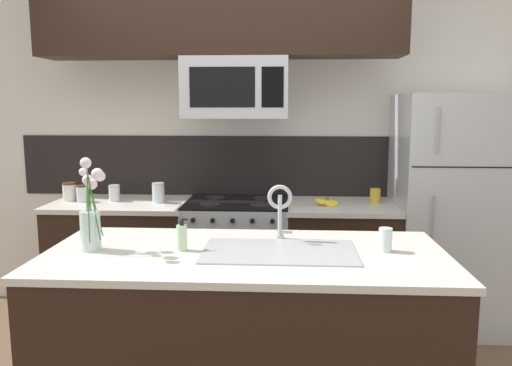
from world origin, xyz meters
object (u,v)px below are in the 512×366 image
object	(u,v)px
banana_bunch	(327,203)
storage_jar_medium	(82,194)
storage_jar_tall	(69,192)
refrigerator	(454,212)
drinking_glass	(385,240)
microwave	(236,88)
dish_soap_bottle	(182,237)
coffee_tin	(375,196)
storage_jar_squat	(158,193)
storage_jar_short	(114,193)
sink_faucet	(280,204)
flower_vase	(91,218)
stove_range	(237,261)

from	to	relation	value
banana_bunch	storage_jar_medium	bearing A→B (deg)	178.65
banana_bunch	storage_jar_tall	bearing A→B (deg)	177.72
refrigerator	storage_jar_medium	bearing A→B (deg)	-179.25
refrigerator	storage_jar_tall	world-z (taller)	refrigerator
storage_jar_tall	drinking_glass	distance (m)	2.47
microwave	dish_soap_bottle	bearing A→B (deg)	-97.32
refrigerator	coffee_tin	world-z (taller)	refrigerator
storage_jar_squat	coffee_tin	world-z (taller)	storage_jar_squat
storage_jar_tall	storage_jar_squat	xyz separation A→B (m)	(0.70, -0.03, 0.00)
refrigerator	drinking_glass	distance (m)	1.44
storage_jar_short	sink_faucet	distance (m)	1.66
storage_jar_short	drinking_glass	bearing A→B (deg)	-34.59
storage_jar_short	flower_vase	bearing A→B (deg)	-75.63
banana_bunch	drinking_glass	size ratio (longest dim) A/B	1.60
drinking_glass	storage_jar_short	bearing A→B (deg)	145.41
refrigerator	storage_jar_tall	bearing A→B (deg)	-179.96
storage_jar_medium	sink_faucet	xyz separation A→B (m)	(1.50, -1.02, 0.13)
storage_jar_tall	banana_bunch	size ratio (longest dim) A/B	0.73
storage_jar_short	dish_soap_bottle	distance (m)	1.50
stove_range	storage_jar_tall	distance (m)	1.39
drinking_glass	coffee_tin	bearing A→B (deg)	82.17
stove_range	storage_jar_medium	world-z (taller)	storage_jar_medium
stove_range	coffee_tin	size ratio (longest dim) A/B	8.45
storage_jar_tall	storage_jar_medium	xyz separation A→B (m)	(0.11, -0.03, -0.01)
sink_faucet	storage_jar_tall	bearing A→B (deg)	146.97
refrigerator	sink_faucet	distance (m)	1.67
storage_jar_short	coffee_tin	size ratio (longest dim) A/B	1.11
microwave	refrigerator	world-z (taller)	microwave
sink_faucet	coffee_tin	bearing A→B (deg)	57.16
refrigerator	storage_jar_medium	world-z (taller)	refrigerator
storage_jar_squat	banana_bunch	distance (m)	1.26
microwave	storage_jar_medium	size ratio (longest dim) A/B	5.89
stove_range	dish_soap_bottle	distance (m)	1.36
refrigerator	flower_vase	bearing A→B (deg)	-149.65
coffee_tin	storage_jar_short	bearing A→B (deg)	-179.44
microwave	storage_jar_squat	size ratio (longest dim) A/B	4.99
storage_jar_squat	dish_soap_bottle	bearing A→B (deg)	-70.72
sink_faucet	flower_vase	xyz separation A→B (m)	(-0.94, -0.24, -0.03)
storage_jar_tall	storage_jar_medium	bearing A→B (deg)	-17.33
refrigerator	dish_soap_bottle	distance (m)	2.17
microwave	storage_jar_squat	xyz separation A→B (m)	(-0.59, 0.01, -0.77)
refrigerator	banana_bunch	world-z (taller)	refrigerator
refrigerator	storage_jar_squat	xyz separation A→B (m)	(-2.19, -0.03, 0.13)
storage_jar_medium	microwave	bearing A→B (deg)	-0.22
refrigerator	coffee_tin	size ratio (longest dim) A/B	15.55
storage_jar_squat	dish_soap_bottle	distance (m)	1.31
flower_vase	storage_jar_short	bearing A→B (deg)	104.37
banana_bunch	drinking_glass	world-z (taller)	drinking_glass
dish_soap_bottle	stove_range	bearing A→B (deg)	82.81
banana_bunch	flower_vase	size ratio (longest dim) A/B	0.40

